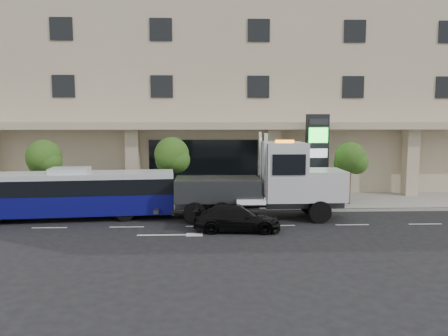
{
  "coord_description": "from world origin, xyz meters",
  "views": [
    {
      "loc": [
        0.2,
        -24.1,
        5.58
      ],
      "look_at": [
        1.26,
        2.0,
        2.71
      ],
      "focal_mm": 35.0,
      "sensor_mm": 36.0,
      "label": 1
    }
  ],
  "objects_px": {
    "black_sedan": "(237,219)",
    "signage_pylon": "(317,158)",
    "city_bus": "(71,193)",
    "tow_truck": "(267,184)"
  },
  "relations": [
    {
      "from": "black_sedan",
      "to": "signage_pylon",
      "type": "xyz_separation_m",
      "value": [
        5.72,
        6.66,
        2.47
      ]
    },
    {
      "from": "city_bus",
      "to": "tow_truck",
      "type": "xyz_separation_m",
      "value": [
        11.11,
        -0.37,
        0.53
      ]
    },
    {
      "from": "city_bus",
      "to": "tow_truck",
      "type": "relative_size",
      "value": 1.09
    },
    {
      "from": "tow_truck",
      "to": "signage_pylon",
      "type": "relative_size",
      "value": 1.84
    },
    {
      "from": "tow_truck",
      "to": "black_sedan",
      "type": "distance_m",
      "value": 3.57
    },
    {
      "from": "tow_truck",
      "to": "signage_pylon",
      "type": "distance_m",
      "value": 5.61
    },
    {
      "from": "black_sedan",
      "to": "tow_truck",
      "type": "bearing_deg",
      "value": -31.12
    },
    {
      "from": "black_sedan",
      "to": "signage_pylon",
      "type": "bearing_deg",
      "value": -36.59
    },
    {
      "from": "city_bus",
      "to": "tow_truck",
      "type": "height_order",
      "value": "tow_truck"
    },
    {
      "from": "city_bus",
      "to": "signage_pylon",
      "type": "relative_size",
      "value": 2.01
    }
  ]
}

